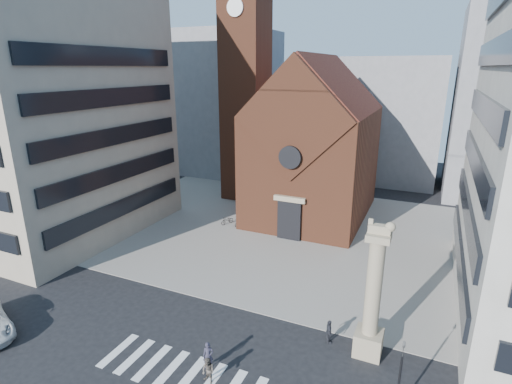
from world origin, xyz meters
TOP-DOWN VIEW (x-y plane):
  - ground at (0.00, 0.00)m, footprint 120.00×120.00m
  - piazza at (0.00, 19.00)m, footprint 46.00×30.00m
  - zebra_crossing at (0.55, -3.00)m, footprint 10.20×3.20m
  - church at (0.00, 25.04)m, footprint 12.00×16.65m
  - campanile at (-10.00, 28.00)m, footprint 5.50×5.50m
  - building_left at (-24.00, 10.00)m, footprint 18.00×20.00m
  - bg_block_left at (-20.00, 40.00)m, footprint 16.00×14.00m
  - bg_block_mid at (6.00, 45.00)m, footprint 14.00×12.00m
  - lion_column at (10.01, 3.00)m, footprint 1.63×1.60m
  - traffic_light at (12.00, -1.00)m, footprint 0.13×0.16m
  - pedestrian_0 at (1.82, -1.99)m, footprint 0.72×0.64m
  - pedestrian_1 at (2.40, -2.99)m, footprint 0.88×0.76m
  - pedestrian_2 at (7.59, 3.00)m, footprint 0.73×1.00m
  - scooter_0 at (-7.54, 17.90)m, footprint 1.19×1.72m
  - scooter_1 at (-5.91, 17.90)m, footprint 1.06×1.63m
  - scooter_2 at (-4.27, 17.90)m, footprint 1.19×1.72m
  - scooter_3 at (-2.64, 17.90)m, footprint 1.06×1.63m
  - scooter_4 at (-1.00, 17.90)m, footprint 1.19×1.72m
  - scooter_5 at (0.64, 17.90)m, footprint 1.06×1.63m
  - scooter_6 at (2.27, 17.90)m, footprint 1.19×1.72m
  - scooter_7 at (3.91, 17.90)m, footprint 1.06×1.63m

SIDE VIEW (x-z plane):
  - ground at x=0.00m, z-range 0.00..0.00m
  - zebra_crossing at x=0.55m, z-range 0.00..0.01m
  - piazza at x=0.00m, z-range 0.00..0.05m
  - scooter_0 at x=-7.54m, z-range 0.05..0.91m
  - scooter_2 at x=-4.27m, z-range 0.05..0.91m
  - scooter_4 at x=-1.00m, z-range 0.05..0.91m
  - scooter_6 at x=2.27m, z-range 0.05..0.91m
  - scooter_1 at x=-5.91m, z-range 0.05..1.00m
  - scooter_3 at x=-2.64m, z-range 0.05..1.00m
  - scooter_5 at x=0.64m, z-range 0.05..1.00m
  - scooter_7 at x=3.91m, z-range 0.05..1.00m
  - pedestrian_1 at x=2.40m, z-range 0.00..1.55m
  - pedestrian_2 at x=7.59m, z-range 0.00..1.58m
  - pedestrian_0 at x=1.82m, z-range 0.00..1.65m
  - traffic_light at x=12.00m, z-range 0.14..4.44m
  - lion_column at x=10.01m, z-range -0.88..7.79m
  - church at x=0.00m, z-range -1.02..16.98m
  - bg_block_mid at x=6.00m, z-range 0.00..18.00m
  - bg_block_left at x=-20.00m, z-range 0.00..22.00m
  - building_left at x=-24.00m, z-range 0.00..26.00m
  - campanile at x=-10.00m, z-range 0.14..31.34m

